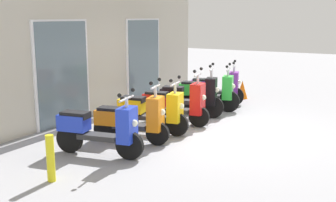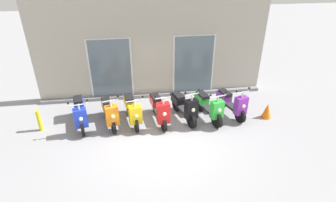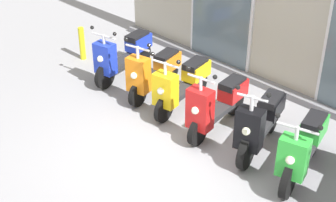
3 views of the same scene
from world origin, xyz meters
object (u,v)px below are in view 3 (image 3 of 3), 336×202
scooter_blue (123,54)px  scooter_yellow (182,83)px  scooter_green (303,147)px  curb_bollard (82,43)px  scooter_orange (153,71)px  scooter_red (217,104)px  scooter_black (260,123)px

scooter_blue → scooter_yellow: 1.62m
scooter_yellow → scooter_green: scooter_green is taller
scooter_green → curb_bollard: (-5.32, 0.04, -0.13)m
scooter_orange → scooter_yellow: size_ratio=0.97×
scooter_green → scooter_orange: bearing=178.3°
scooter_red → curb_bollard: bearing=179.6°
scooter_blue → scooter_red: scooter_red is taller
scooter_orange → curb_bollard: 2.13m
scooter_black → scooter_orange: bearing=179.5°
curb_bollard → scooter_blue: bearing=4.4°
scooter_yellow → curb_bollard: size_ratio=2.21×
scooter_black → scooter_red: bearing=-175.8°
scooter_red → scooter_green: scooter_red is taller
scooter_blue → scooter_orange: 0.91m
scooter_blue → scooter_red: 2.48m
scooter_orange → scooter_yellow: scooter_orange is taller
scooter_orange → scooter_red: 1.58m
scooter_yellow → scooter_green: size_ratio=0.96×
scooter_red → curb_bollard: 3.71m
scooter_yellow → scooter_red: scooter_red is taller
scooter_yellow → scooter_black: (1.68, -0.02, -0.01)m
scooter_blue → scooter_yellow: bearing=-1.3°
scooter_yellow → scooter_green: 2.47m
scooter_yellow → scooter_black: bearing=-0.7°
scooter_orange → scooter_red: scooter_red is taller
scooter_orange → scooter_green: bearing=-1.7°
scooter_red → scooter_blue: bearing=177.3°
scooter_red → curb_bollard: scooter_red is taller
scooter_blue → curb_bollard: 1.23m
scooter_red → scooter_orange: bearing=177.1°
scooter_orange → scooter_green: scooter_orange is taller
scooter_blue → scooter_green: bearing=-1.9°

